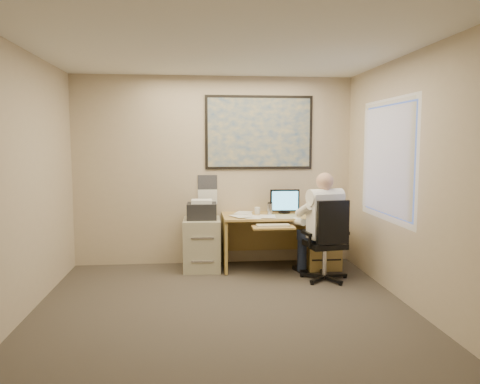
{
  "coord_description": "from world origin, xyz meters",
  "views": [
    {
      "loc": [
        -0.3,
        -4.5,
        1.75
      ],
      "look_at": [
        0.28,
        1.3,
        1.14
      ],
      "focal_mm": 35.0,
      "sensor_mm": 36.0,
      "label": 1
    }
  ],
  "objects": [
    {
      "name": "desk",
      "position": [
        1.24,
        1.9,
        0.44
      ],
      "size": [
        1.6,
        0.97,
        1.08
      ],
      "color": "tan",
      "rests_on": "ground"
    },
    {
      "name": "filing_cabinet",
      "position": [
        -0.19,
        1.9,
        0.42
      ],
      "size": [
        0.52,
        0.62,
        0.98
      ],
      "rotation": [
        0.0,
        0.0,
        -0.03
      ],
      "color": "#ADA88B",
      "rests_on": "ground"
    },
    {
      "name": "wall_calendar",
      "position": [
        -0.1,
        2.24,
        1.08
      ],
      "size": [
        0.28,
        0.01,
        0.42
      ],
      "primitive_type": "cube",
      "color": "white",
      "rests_on": "room_shell"
    },
    {
      "name": "person",
      "position": [
        1.36,
        1.26,
        0.69
      ],
      "size": [
        0.79,
        0.96,
        1.38
      ],
      "primitive_type": null,
      "rotation": [
        0.0,
        0.0,
        0.27
      ],
      "color": "white",
      "rests_on": "office_chair"
    },
    {
      "name": "window_blinds",
      "position": [
        1.97,
        0.8,
        1.55
      ],
      "size": [
        0.06,
        1.4,
        1.3
      ],
      "primitive_type": null,
      "color": "beige",
      "rests_on": "room_shell"
    },
    {
      "name": "world_map",
      "position": [
        0.65,
        2.23,
        1.9
      ],
      "size": [
        1.56,
        0.03,
        1.06
      ],
      "primitive_type": "cube",
      "color": "#1E4C93",
      "rests_on": "room_shell"
    },
    {
      "name": "room_shell",
      "position": [
        0.0,
        0.0,
        1.35
      ],
      "size": [
        4.0,
        4.5,
        2.7
      ],
      "color": "#3A342D",
      "rests_on": "ground"
    },
    {
      "name": "office_chair",
      "position": [
        1.36,
        1.18,
        0.31
      ],
      "size": [
        0.71,
        0.71,
        1.05
      ],
      "rotation": [
        0.0,
        0.0,
        0.15
      ],
      "color": "black",
      "rests_on": "ground"
    }
  ]
}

